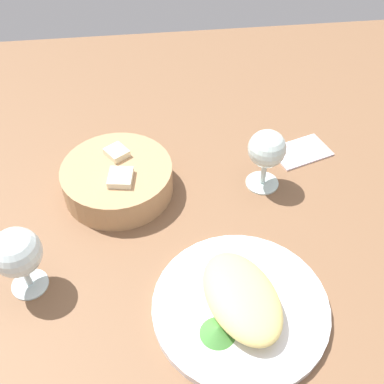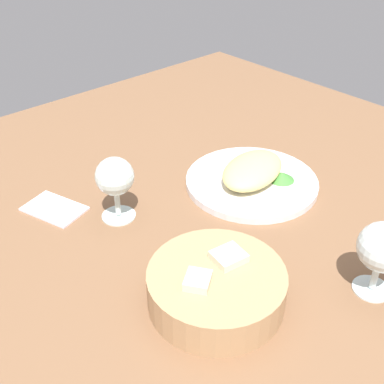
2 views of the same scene
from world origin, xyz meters
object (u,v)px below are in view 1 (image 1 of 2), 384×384
Objects in this scene: wine_glass_far at (17,254)px; folded_napkin at (301,151)px; bread_basket at (118,179)px; wine_glass_near at (267,151)px; plate at (240,307)px.

folded_napkin is (25.20, -50.01, -7.49)cm from wine_glass_far.
folded_napkin is at bearing -63.26° from wine_glass_far.
wine_glass_near reaches higher than bread_basket.
wine_glass_near is 1.00× the size of wine_glass_far.
folded_napkin is at bearing -51.51° from wine_glass_near.
wine_glass_far is (8.05, 31.32, 7.19)cm from plate.
wine_glass_near reaches higher than folded_napkin.
bread_basket is at bearing 32.85° from plate.
plate is 2.18× the size of wine_glass_near.
plate is at bearing -104.41° from wine_glass_far.
bread_basket reaches higher than folded_napkin.
bread_basket is 23.98cm from wine_glass_far.
wine_glass_far is 1.09× the size of folded_napkin.
wine_glass_far is at bearing 75.59° from plate.
bread_basket is at bearing -7.89° from folded_napkin.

